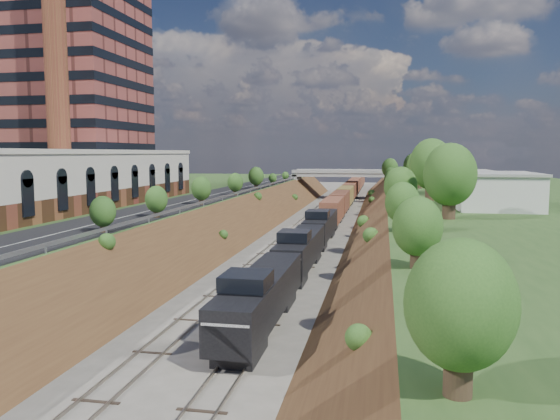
{
  "coord_description": "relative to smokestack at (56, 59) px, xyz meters",
  "views": [
    {
      "loc": [
        10.43,
        -16.58,
        11.62
      ],
      "look_at": [
        0.5,
        35.99,
        6.0
      ],
      "focal_mm": 35.0,
      "sensor_mm": 36.0,
      "label": 1
    }
  ],
  "objects": [
    {
      "name": "white_building_near",
      "position": [
        59.5,
        -4.0,
        -18.0
      ],
      "size": [
        9.0,
        12.0,
        4.0
      ],
      "primitive_type": "cube",
      "color": "silver",
      "rests_on": "platform_right"
    },
    {
      "name": "platform_right",
      "position": [
        69.0,
        4.0,
        -22.5
      ],
      "size": [
        44.0,
        180.0,
        5.0
      ],
      "primitive_type": "cube",
      "color": "#2F4E20",
      "rests_on": "ground"
    },
    {
      "name": "commercial_building",
      "position": [
        8.0,
        -18.0,
        -16.49
      ],
      "size": [
        14.3,
        62.3,
        7.0
      ],
      "color": "brown",
      "rests_on": "platform_left"
    },
    {
      "name": "embankment_left",
      "position": [
        25.0,
        4.0,
        -25.0
      ],
      "size": [
        10.0,
        180.0,
        10.0
      ],
      "primitive_type": "cube",
      "rotation": [
        0.0,
        0.79,
        0.0
      ],
      "color": "brown",
      "rests_on": "ground"
    },
    {
      "name": "embankment_right",
      "position": [
        47.0,
        4.0,
        -25.0
      ],
      "size": [
        10.0,
        180.0,
        10.0
      ],
      "primitive_type": "cube",
      "rotation": [
        0.0,
        0.79,
        0.0
      ],
      "color": "brown",
      "rests_on": "ground"
    },
    {
      "name": "overpass",
      "position": [
        36.0,
        66.0,
        -20.08
      ],
      "size": [
        24.5,
        8.3,
        7.4
      ],
      "color": "gray",
      "rests_on": "ground"
    },
    {
      "name": "rail_left_track",
      "position": [
        33.4,
        4.0,
        -24.91
      ],
      "size": [
        1.58,
        180.0,
        0.18
      ],
      "primitive_type": "cube",
      "color": "gray",
      "rests_on": "ground"
    },
    {
      "name": "guardrail",
      "position": [
        24.6,
        3.8,
        -19.45
      ],
      "size": [
        0.1,
        171.0,
        0.7
      ],
      "color": "#99999E",
      "rests_on": "platform_left"
    },
    {
      "name": "road",
      "position": [
        20.5,
        4.0,
        -19.95
      ],
      "size": [
        8.0,
        180.0,
        0.1
      ],
      "primitive_type": "cube",
      "color": "black",
      "rests_on": "platform_left"
    },
    {
      "name": "highrise_tower",
      "position": [
        -8.0,
        16.0,
        7.88
      ],
      "size": [
        22.0,
        22.0,
        53.9
      ],
      "color": "brown",
      "rests_on": "platform_left"
    },
    {
      "name": "freight_train",
      "position": [
        38.6,
        44.12,
        -22.51
      ],
      "size": [
        2.82,
        174.3,
        4.55
      ],
      "color": "black",
      "rests_on": "ground"
    },
    {
      "name": "smokestack",
      "position": [
        0.0,
        0.0,
        0.0
      ],
      "size": [
        3.2,
        3.2,
        40.0
      ],
      "primitive_type": "cylinder",
      "color": "brown",
      "rests_on": "platform_left"
    },
    {
      "name": "tree_right_large",
      "position": [
        53.0,
        -16.0,
        -15.62
      ],
      "size": [
        5.25,
        5.25,
        7.61
      ],
      "color": "#473323",
      "rests_on": "platform_right"
    },
    {
      "name": "tree_left_crest",
      "position": [
        24.2,
        -36.0,
        -17.96
      ],
      "size": [
        2.45,
        2.45,
        3.55
      ],
      "color": "#473323",
      "rests_on": "platform_left"
    },
    {
      "name": "platform_left",
      "position": [
        3.0,
        4.0,
        -22.5
      ],
      "size": [
        44.0,
        180.0,
        5.0
      ],
      "primitive_type": "cube",
      "color": "#2F4E20",
      "rests_on": "ground"
    },
    {
      "name": "white_building_far",
      "position": [
        59.0,
        18.0,
        -18.2
      ],
      "size": [
        8.0,
        10.0,
        3.6
      ],
      "primitive_type": "cube",
      "color": "silver",
      "rests_on": "platform_right"
    },
    {
      "name": "rail_right_track",
      "position": [
        38.6,
        4.0,
        -24.91
      ],
      "size": [
        1.58,
        180.0,
        0.18
      ],
      "primitive_type": "cube",
      "color": "gray",
      "rests_on": "ground"
    }
  ]
}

